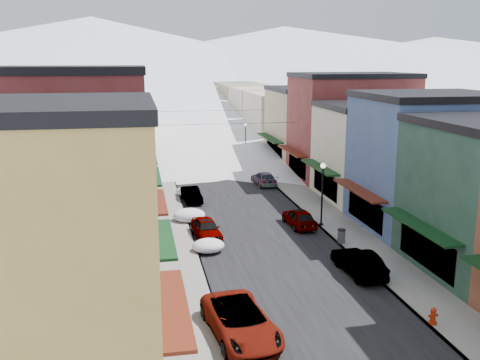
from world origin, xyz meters
name	(u,v)px	position (x,y,z in m)	size (l,w,h in m)	color
road	(200,151)	(0.00, 60.00, 0.01)	(10.00, 160.00, 0.01)	black
sidewalk_left	(154,152)	(-6.60, 60.00, 0.07)	(3.20, 160.00, 0.15)	gray
sidewalk_right	(245,149)	(6.60, 60.00, 0.07)	(3.20, 160.00, 0.15)	gray
curb_left	(165,151)	(-5.05, 60.00, 0.07)	(0.10, 160.00, 0.15)	slate
curb_right	(234,149)	(5.05, 60.00, 0.07)	(0.10, 160.00, 0.15)	slate
bldg_l_yellow	(21,256)	(-13.19, 4.00, 5.76)	(11.30, 8.70, 11.50)	#BC9845
bldg_l_cream	(55,217)	(-13.19, 12.50, 4.76)	(11.30, 8.20, 9.50)	#BCB397
bldg_l_brick_near	(63,162)	(-13.69, 20.50, 6.26)	(12.30, 8.20, 12.50)	maroon
bldg_l_grayblue	(84,163)	(-13.19, 29.00, 4.51)	(11.30, 9.20, 9.00)	slate
bldg_l_brick_far	(81,137)	(-14.19, 38.00, 5.51)	(13.30, 9.20, 11.00)	maroon
bldg_l_tan	(99,129)	(-13.19, 48.00, 5.01)	(11.30, 11.20, 10.00)	#8B6E5B
bldg_r_blue	(428,161)	(13.19, 21.00, 5.26)	(11.30, 9.20, 10.50)	#3A5484
bldg_r_cream	(382,151)	(13.69, 30.00, 4.51)	(12.30, 9.20, 9.00)	beige
bldg_r_brick_far	(350,126)	(14.19, 39.00, 5.76)	(13.30, 9.20, 11.50)	maroon
bldg_r_tan	(312,125)	(13.19, 49.00, 4.76)	(11.30, 11.20, 9.50)	tan
distant_blocks	(185,109)	(0.00, 83.00, 4.00)	(34.00, 55.00, 8.00)	gray
mountain_ridge	(114,56)	(-19.47, 277.18, 14.36)	(670.00, 340.00, 34.00)	silver
overhead_cables	(211,117)	(0.00, 47.50, 6.20)	(16.40, 15.04, 0.04)	black
car_white_suv	(241,321)	(-4.30, 6.72, 0.82)	(2.73, 5.92, 1.64)	#B8B8BA
car_silver_sedan	(206,228)	(-4.04, 21.39, 0.73)	(1.73, 4.30, 1.47)	gray
car_dark_hatch	(191,195)	(-4.09, 31.88, 0.67)	(1.42, 4.07, 1.34)	black
car_silver_wagon	(180,157)	(-3.50, 51.85, 0.67)	(1.88, 4.63, 1.34)	#ABAEB3
car_green_sedan	(358,262)	(4.24, 12.82, 0.78)	(1.65, 4.74, 1.56)	black
car_gray_suv	(299,218)	(3.50, 22.76, 0.74)	(1.74, 4.34, 1.48)	gray
car_black_sedan	(264,178)	(4.10, 37.32, 0.68)	(1.90, 4.67, 1.35)	black
car_lane_silver	(192,158)	(-2.20, 50.39, 0.73)	(1.73, 4.30, 1.46)	gray
car_lane_white	(206,143)	(1.08, 61.67, 0.82)	(2.73, 5.92, 1.65)	white
fire_hydrant	(433,316)	(5.23, 5.94, 0.54)	(0.50, 0.38, 0.86)	#A91E09
trash_can	(341,236)	(5.20, 18.11, 0.66)	(0.59, 0.59, 0.99)	#5B5D60
streetlamp_near	(322,186)	(5.20, 22.39, 3.29)	(0.41, 0.41, 4.98)	black
streetlamp_far	(245,135)	(5.46, 53.87, 2.93)	(0.37, 0.37, 4.41)	black
snow_pile_near	(208,245)	(-4.28, 18.48, 0.45)	(2.22, 2.56, 0.94)	white
snow_pile_mid	(189,215)	(-4.88, 25.75, 0.52)	(2.59, 2.80, 1.10)	white
snow_pile_far	(187,191)	(-4.28, 34.23, 0.43)	(2.15, 2.52, 0.91)	white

